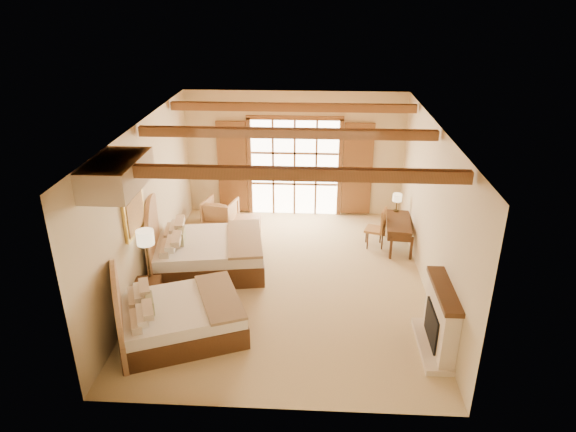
# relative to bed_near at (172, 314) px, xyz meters

# --- Properties ---
(floor) EXTENTS (7.00, 7.00, 0.00)m
(floor) POSITION_rel_bed_near_xyz_m (1.85, 1.88, -0.41)
(floor) COLOR #D1B988
(floor) RESTS_ON ground
(wall_back) EXTENTS (5.50, 0.00, 5.50)m
(wall_back) POSITION_rel_bed_near_xyz_m (1.85, 5.38, 1.19)
(wall_back) COLOR beige
(wall_back) RESTS_ON ground
(wall_left) EXTENTS (0.00, 7.00, 7.00)m
(wall_left) POSITION_rel_bed_near_xyz_m (-0.90, 1.88, 1.19)
(wall_left) COLOR beige
(wall_left) RESTS_ON ground
(wall_right) EXTENTS (0.00, 7.00, 7.00)m
(wall_right) POSITION_rel_bed_near_xyz_m (4.60, 1.88, 1.19)
(wall_right) COLOR beige
(wall_right) RESTS_ON ground
(ceiling) EXTENTS (7.00, 7.00, 0.00)m
(ceiling) POSITION_rel_bed_near_xyz_m (1.85, 1.88, 2.79)
(ceiling) COLOR #BC8037
(ceiling) RESTS_ON ground
(ceiling_beams) EXTENTS (5.39, 4.60, 0.18)m
(ceiling_beams) POSITION_rel_bed_near_xyz_m (1.85, 1.88, 2.67)
(ceiling_beams) COLOR brown
(ceiling_beams) RESTS_ON ceiling
(french_doors) EXTENTS (3.95, 0.08, 2.60)m
(french_doors) POSITION_rel_bed_near_xyz_m (1.85, 5.32, 0.84)
(french_doors) COLOR white
(french_doors) RESTS_ON ground
(fireplace) EXTENTS (0.46, 1.40, 1.16)m
(fireplace) POSITION_rel_bed_near_xyz_m (4.45, -0.12, 0.11)
(fireplace) COLOR beige
(fireplace) RESTS_ON ground
(painting) EXTENTS (0.06, 0.95, 0.75)m
(painting) POSITION_rel_bed_near_xyz_m (-0.85, 1.13, 1.34)
(painting) COLOR gold
(painting) RESTS_ON wall_left
(canopy_valance) EXTENTS (0.70, 1.40, 0.45)m
(canopy_valance) POSITION_rel_bed_near_xyz_m (-0.55, -0.12, 2.54)
(canopy_valance) COLOR beige
(canopy_valance) RESTS_ON ceiling
(bed_near) EXTENTS (2.57, 2.18, 1.34)m
(bed_near) POSITION_rel_bed_near_xyz_m (0.00, 0.00, 0.00)
(bed_near) COLOR #492E19
(bed_near) RESTS_ON floor
(bed_far) EXTENTS (2.52, 2.05, 1.50)m
(bed_far) POSITION_rel_bed_near_xyz_m (0.01, 2.24, 0.05)
(bed_far) COLOR #492E19
(bed_far) RESTS_ON floor
(nightstand) EXTENTS (0.53, 0.53, 0.55)m
(nightstand) POSITION_rel_bed_near_xyz_m (-0.65, 0.79, -0.13)
(nightstand) COLOR #492E19
(nightstand) RESTS_ON floor
(floor_lamp) EXTENTS (0.32, 0.32, 1.50)m
(floor_lamp) POSITION_rel_bed_near_xyz_m (-0.65, 0.97, 0.87)
(floor_lamp) COLOR #342914
(floor_lamp) RESTS_ON floor
(armchair) EXTENTS (0.90, 0.91, 0.70)m
(armchair) POSITION_rel_bed_near_xyz_m (0.04, 4.47, -0.06)
(armchair) COLOR #AD8052
(armchair) RESTS_ON floor
(ottoman) EXTENTS (0.63, 0.63, 0.44)m
(ottoman) POSITION_rel_bed_near_xyz_m (0.79, 3.94, -0.19)
(ottoman) COLOR tan
(ottoman) RESTS_ON floor
(desk) EXTENTS (0.65, 1.28, 0.67)m
(desk) POSITION_rel_bed_near_xyz_m (4.29, 3.51, -0.05)
(desk) COLOR #492E19
(desk) RESTS_ON floor
(desk_chair) EXTENTS (0.53, 0.52, 0.94)m
(desk_chair) POSITION_rel_bed_near_xyz_m (3.79, 3.54, -0.11)
(desk_chair) COLOR #AC894A
(desk_chair) RESTS_ON floor
(desk_lamp) EXTENTS (0.22, 0.22, 0.43)m
(desk_lamp) POSITION_rel_bed_near_xyz_m (4.30, 4.05, 0.59)
(desk_lamp) COLOR #342914
(desk_lamp) RESTS_ON desk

